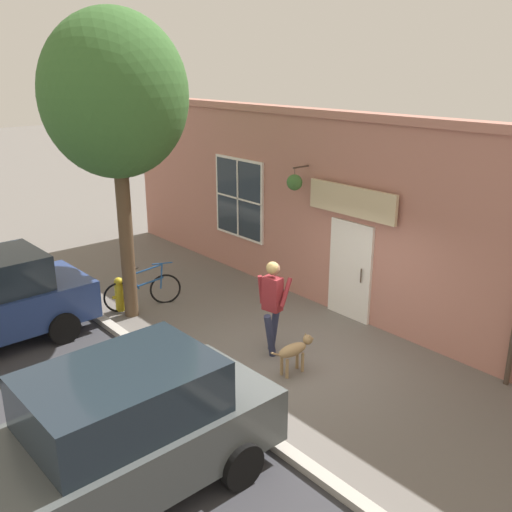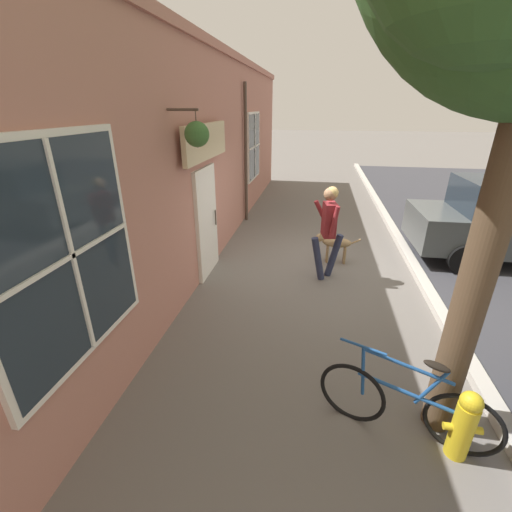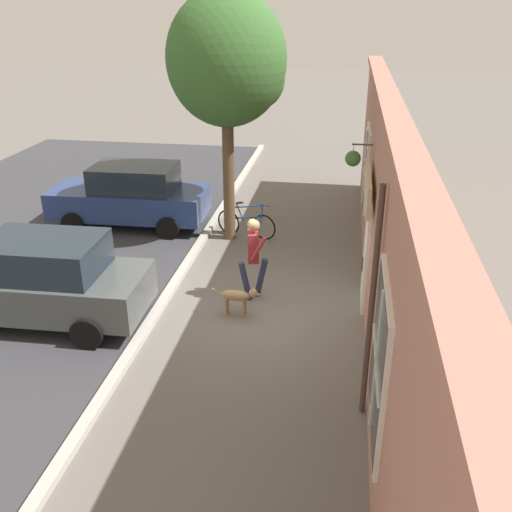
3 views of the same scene
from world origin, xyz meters
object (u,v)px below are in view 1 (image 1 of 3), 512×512
Objects in this scene: dog_on_leash at (295,350)px; street_tree_by_curb at (117,100)px; fire_hydrant at (120,294)px; pedestrian_walking at (273,298)px; leaning_bicycle at (143,291)px; parked_car_mid_block at (114,437)px.

street_tree_by_curb is at bearing -77.49° from dog_on_leash.
street_tree_by_curb is 4.10m from fire_hydrant.
pedestrian_walking is at bearing -102.96° from dog_on_leash.
street_tree_by_curb is 3.68× the size of leaning_bicycle.
street_tree_by_curb is at bearing 117.60° from fire_hydrant.
leaning_bicycle is (0.76, -3.44, -0.73)m from pedestrian_walking.
pedestrian_walking is 0.42× the size of parked_car_mid_block.
pedestrian_walking is 3.59m from leaning_bicycle.
pedestrian_walking reaches higher than dog_on_leash.
parked_car_mid_block reaches higher than fire_hydrant.
leaning_bicycle reaches higher than fire_hydrant.
parked_car_mid_block is 5.87m from fire_hydrant.
street_tree_by_curb is 6.72m from parked_car_mid_block.
dog_on_leash is 1.32× the size of fire_hydrant.
street_tree_by_curb is (1.09, -3.31, 3.38)m from pedestrian_walking.
pedestrian_walking is 1.78× the size of dog_on_leash.
dog_on_leash is 0.60× the size of leaning_bicycle.
street_tree_by_curb is 1.42× the size of parked_car_mid_block.
leaning_bicycle is 2.18× the size of fire_hydrant.
parked_car_mid_block is 5.64× the size of fire_hydrant.
dog_on_leash is at bearing 97.71° from leaning_bicycle.
street_tree_by_curb is 8.03× the size of fire_hydrant.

